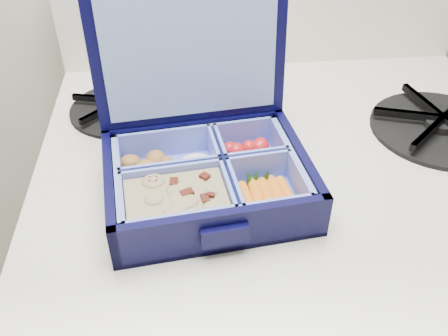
{
  "coord_description": "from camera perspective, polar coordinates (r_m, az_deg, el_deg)",
  "views": [
    {
      "loc": [
        -0.61,
        1.13,
        1.41
      ],
      "look_at": [
        -0.56,
        1.59,
        1.04
      ],
      "focal_mm": 40.0,
      "sensor_mm": 36.0,
      "label": 1
    }
  ],
  "objects": [
    {
      "name": "burner_grate_rear",
      "position": [
        0.77,
        -11.6,
        7.06
      ],
      "size": [
        0.19,
        0.19,
        0.02
      ],
      "primitive_type": "cylinder",
      "rotation": [
        0.0,
        0.0,
        -0.26
      ],
      "color": "black",
      "rests_on": "stove"
    },
    {
      "name": "fork",
      "position": [
        0.71,
        0.55,
        4.69
      ],
      "size": [
        0.15,
        0.14,
        0.01
      ],
      "primitive_type": null,
      "rotation": [
        0.0,
        0.0,
        -0.85
      ],
      "color": "#9092A7",
      "rests_on": "stove"
    },
    {
      "name": "burner_grate",
      "position": [
        0.77,
        23.65,
        4.85
      ],
      "size": [
        0.25,
        0.25,
        0.03
      ],
      "primitive_type": "cylinder",
      "rotation": [
        0.0,
        0.0,
        -0.31
      ],
      "color": "black",
      "rests_on": "stove"
    },
    {
      "name": "bento_box",
      "position": [
        0.58,
        -1.88,
        -1.32
      ],
      "size": [
        0.25,
        0.21,
        0.06
      ],
      "primitive_type": null,
      "rotation": [
        0.0,
        0.0,
        0.12
      ],
      "color": "black",
      "rests_on": "stove"
    }
  ]
}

